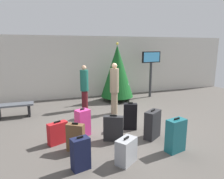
% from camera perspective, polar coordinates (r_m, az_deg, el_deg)
% --- Properties ---
extents(ground_plane, '(16.00, 16.00, 0.00)m').
position_cam_1_polar(ground_plane, '(6.57, 0.86, -9.76)').
color(ground_plane, '#514C47').
extents(back_wall, '(16.00, 0.20, 2.90)m').
position_cam_1_polar(back_wall, '(10.01, -7.15, 6.25)').
color(back_wall, beige).
rests_on(back_wall, ground_plane).
extents(holiday_tree, '(1.45, 1.45, 2.61)m').
position_cam_1_polar(holiday_tree, '(9.17, 1.45, 5.11)').
color(holiday_tree, '#4C3319').
rests_on(holiday_tree, ground_plane).
extents(flight_info_kiosk, '(1.05, 0.27, 2.19)m').
position_cam_1_polar(flight_info_kiosk, '(10.01, 10.81, 6.79)').
color(flight_info_kiosk, '#333338').
rests_on(flight_info_kiosk, ground_plane).
extents(waiting_bench, '(1.29, 0.44, 0.48)m').
position_cam_1_polar(waiting_bench, '(7.87, -25.64, -4.56)').
color(waiting_bench, '#4C5159').
rests_on(waiting_bench, ground_plane).
extents(traveller_0, '(0.43, 0.43, 1.85)m').
position_cam_1_polar(traveller_0, '(7.36, 0.65, 0.64)').
color(traveller_0, gray).
rests_on(traveller_0, ground_plane).
extents(traveller_1, '(0.42, 0.42, 1.73)m').
position_cam_1_polar(traveller_1, '(7.95, -7.68, 0.86)').
color(traveller_1, '#4C1419').
rests_on(traveller_1, ground_plane).
extents(suitcase_0, '(0.53, 0.37, 0.71)m').
position_cam_1_polar(suitcase_0, '(5.42, 0.39, -10.78)').
color(suitcase_0, '#232326').
rests_on(suitcase_0, ground_plane).
extents(suitcase_1, '(0.56, 0.49, 0.80)m').
position_cam_1_polar(suitcase_1, '(5.66, 11.19, -9.53)').
color(suitcase_1, '#232326').
rests_on(suitcase_1, ground_plane).
extents(suitcase_2, '(0.43, 0.32, 0.83)m').
position_cam_1_polar(suitcase_2, '(6.13, 5.09, -7.47)').
color(suitcase_2, black).
rests_on(suitcase_2, ground_plane).
extents(suitcase_3, '(0.50, 0.35, 0.83)m').
position_cam_1_polar(suitcase_3, '(5.10, 17.29, -12.12)').
color(suitcase_3, '#19606B').
rests_on(suitcase_3, ground_plane).
extents(suitcase_4, '(0.44, 0.37, 0.70)m').
position_cam_1_polar(suitcase_4, '(5.00, -10.09, -13.04)').
color(suitcase_4, brown).
rests_on(suitcase_4, ground_plane).
extents(suitcase_5, '(0.44, 0.39, 0.78)m').
position_cam_1_polar(suitcase_5, '(5.76, -8.14, -9.12)').
color(suitcase_5, '#E5388C').
rests_on(suitcase_5, ground_plane).
extents(suitcase_6, '(0.53, 0.37, 0.60)m').
position_cam_1_polar(suitcase_6, '(5.47, -14.85, -11.62)').
color(suitcase_6, '#B2191E').
rests_on(suitcase_6, ground_plane).
extents(suitcase_7, '(0.54, 0.49, 0.58)m').
position_cam_1_polar(suitcase_7, '(4.50, 3.98, -16.68)').
color(suitcase_7, '#9EA0A5').
rests_on(suitcase_7, ground_plane).
extents(suitcase_8, '(0.40, 0.30, 0.71)m').
position_cam_1_polar(suitcase_8, '(4.31, -8.74, -17.26)').
color(suitcase_8, '#141938').
rests_on(suitcase_8, ground_plane).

